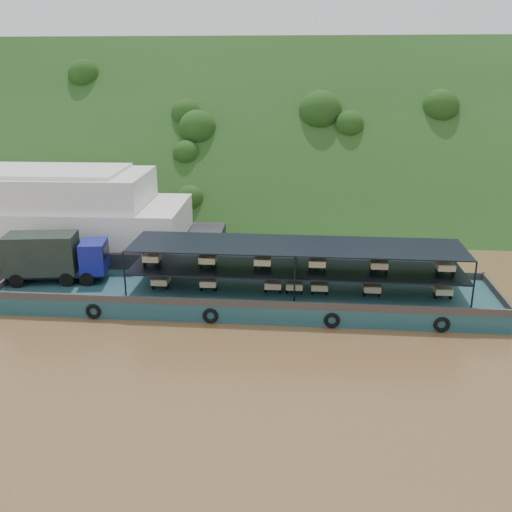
{
  "coord_description": "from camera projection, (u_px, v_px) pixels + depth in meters",
  "views": [
    {
      "loc": [
        1.54,
        -36.04,
        16.21
      ],
      "look_at": [
        -2.0,
        3.0,
        3.2
      ],
      "focal_mm": 40.0,
      "sensor_mm": 36.0,
      "label": 1
    }
  ],
  "objects": [
    {
      "name": "ground",
      "position": [
        281.0,
        314.0,
        39.3
      ],
      "size": [
        160.0,
        160.0,
        0.0
      ],
      "primitive_type": "plane",
      "color": "brown",
      "rests_on": "ground"
    },
    {
      "name": "hillside",
      "position": [
        295.0,
        200.0,
        73.33
      ],
      "size": [
        140.0,
        39.6,
        39.6
      ],
      "primitive_type": "cube",
      "rotation": [
        0.79,
        0.0,
        0.0
      ],
      "color": "#193613",
      "rests_on": "ground"
    },
    {
      "name": "cargo_barge",
      "position": [
        226.0,
        287.0,
        40.86
      ],
      "size": [
        35.05,
        7.18,
        4.81
      ],
      "color": "#153D4A",
      "rests_on": "ground"
    }
  ]
}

